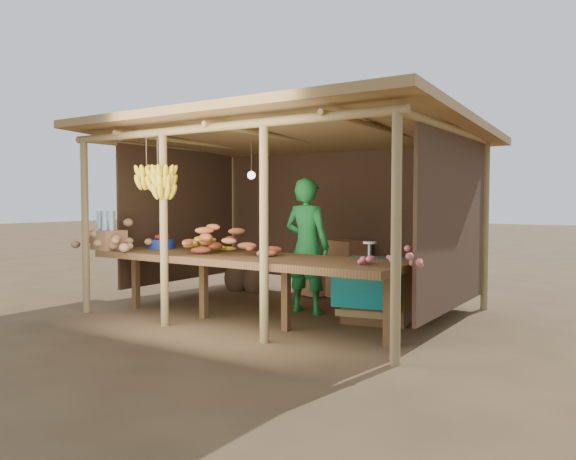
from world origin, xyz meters
The scene contains 13 objects.
ground centered at (0.00, 0.00, 0.00)m, with size 60.00×60.00×0.00m, color brown.
stall_structure centered at (-0.04, 0.12, 1.93)m, with size 4.70×3.50×2.43m.
counter centered at (0.00, -0.95, 0.74)m, with size 3.90×1.05×0.80m.
potato_heap centered at (-1.88, -1.25, 0.98)m, with size 1.05×0.63×0.37m, color tan, non-canonical shape.
sweet_potato_heap centered at (-0.22, -1.02, 0.98)m, with size 1.15×0.69×0.36m, color #A25029, non-canonical shape.
onion_heap centered at (1.90, -1.11, 0.98)m, with size 0.72×0.43×0.35m, color #C66065, non-canonical shape.
banana_pile centered at (-0.84, -0.71, 0.98)m, with size 0.67×0.40×0.35m, color yellow, non-canonical shape.
tomato_basin centered at (-1.47, -0.80, 0.87)m, with size 0.35×0.35×0.18m.
bottle_box centered at (-1.90, -1.30, 0.99)m, with size 0.44×0.37×0.50m.
vendor centered at (0.27, 0.03, 0.86)m, with size 0.62×0.41×1.71m, color #1B7A32.
tarp_crate centered at (1.24, 0.04, 0.40)m, with size 0.93×0.84×0.96m.
carton_stack centered at (0.05, 1.20, 0.37)m, with size 1.22×0.59×0.83m.
burlap_sacks centered at (-1.40, 0.94, 0.24)m, with size 0.78×0.41×0.55m.
Camera 1 is at (3.97, -6.03, 1.43)m, focal length 35.00 mm.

